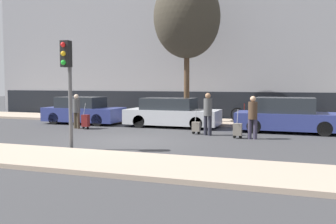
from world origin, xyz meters
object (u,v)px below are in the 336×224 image
object	(u,v)px
trolley_left	(86,121)
pedestrian_center	(208,111)
parked_bicycle	(248,115)
trolley_center	(196,127)
bare_tree_near_crossing	(187,18)
trolley_right	(238,129)
parked_car_2	(288,116)
traffic_light	(68,72)
pedestrian_right	(253,115)
parked_car_1	(172,113)
pedestrian_left	(77,109)
parked_car_0	(83,111)

from	to	relation	value
trolley_left	pedestrian_center	bearing A→B (deg)	-1.51
pedestrian_center	parked_bicycle	distance (m)	4.74
trolley_center	bare_tree_near_crossing	world-z (taller)	bare_tree_near_crossing
trolley_left	trolley_right	xyz separation A→B (m)	(7.00, -0.62, -0.04)
pedestrian_center	parked_bicycle	size ratio (longest dim) A/B	0.96
parked_car_2	traffic_light	xyz separation A→B (m)	(-6.31, -6.83, 1.74)
trolley_left	pedestrian_center	distance (m)	5.76
pedestrian_center	trolley_right	size ratio (longest dim) A/B	1.53
pedestrian_center	pedestrian_right	world-z (taller)	pedestrian_center
parked_car_2	pedestrian_center	distance (m)	3.66
parked_car_1	pedestrian_left	world-z (taller)	pedestrian_left
parked_car_2	trolley_right	world-z (taller)	parked_car_2
parked_car_0	trolley_center	world-z (taller)	parked_car_0
pedestrian_right	traffic_light	distance (m)	6.87
parked_bicycle	bare_tree_near_crossing	size ratio (longest dim) A/B	0.24
parked_car_0	trolley_left	bearing A→B (deg)	-55.64
trolley_left	trolley_right	bearing A→B (deg)	-5.07
parked_car_2	pedestrian_right	world-z (taller)	pedestrian_right
trolley_left	parked_car_0	bearing A→B (deg)	124.36
trolley_center	pedestrian_right	distance (m)	2.49
pedestrian_center	parked_bicycle	bearing A→B (deg)	95.56
parked_car_2	trolley_center	world-z (taller)	parked_car_2
trolley_right	trolley_center	bearing A→B (deg)	160.35
parked_car_1	parked_car_2	world-z (taller)	parked_car_2
traffic_light	pedestrian_right	bearing A→B (deg)	40.24
parked_car_2	trolley_center	xyz separation A→B (m)	(-3.53, -1.89, -0.38)
pedestrian_center	traffic_light	bearing A→B (deg)	-106.62
bare_tree_near_crossing	parked_car_2	bearing A→B (deg)	-19.45
trolley_center	bare_tree_near_crossing	size ratio (longest dim) A/B	0.14
trolley_left	traffic_light	world-z (taller)	traffic_light
parked_bicycle	trolley_center	bearing A→B (deg)	-109.18
parked_car_1	pedestrian_right	size ratio (longest dim) A/B	2.76
pedestrian_center	parked_bicycle	xyz separation A→B (m)	(1.02, 4.60, -0.48)
pedestrian_center	trolley_center	distance (m)	0.86
pedestrian_center	traffic_light	distance (m)	5.98
bare_tree_near_crossing	pedestrian_left	bearing A→B (deg)	-140.06
pedestrian_right	traffic_light	xyz separation A→B (m)	(-5.12, -4.33, 1.51)
trolley_center	bare_tree_near_crossing	distance (m)	6.45
traffic_light	parked_car_2	bearing A→B (deg)	47.26
parked_car_0	trolley_center	size ratio (longest dim) A/B	3.84
parked_car_0	pedestrian_right	xyz separation A→B (m)	(8.93, -2.62, 0.26)
parked_car_0	bare_tree_near_crossing	xyz separation A→B (m)	(5.11, 1.65, 4.76)
trolley_right	trolley_left	bearing A→B (deg)	174.93
parked_bicycle	parked_car_0	bearing A→B (deg)	-163.39
trolley_center	parked_car_1	bearing A→B (deg)	130.17
parked_car_0	pedestrian_center	distance (m)	7.44
pedestrian_left	pedestrian_right	world-z (taller)	pedestrian_right
parked_car_0	parked_bicycle	xyz separation A→B (m)	(8.13, 2.43, -0.16)
parked_car_2	bare_tree_near_crossing	size ratio (longest dim) A/B	0.60
trolley_left	trolley_right	distance (m)	7.02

